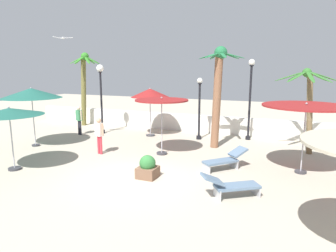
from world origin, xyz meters
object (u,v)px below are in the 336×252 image
(patio_umbrella_5, at_px, (31,93))
(lamp_post_0, at_px, (199,106))
(palm_tree_1, at_px, (309,97))
(patio_umbrella_2, at_px, (9,112))
(planter, at_px, (148,167))
(lounge_chair_0, at_px, (225,159))
(guest_0, at_px, (99,132))
(guest_1, at_px, (79,117))
(patio_umbrella_0, at_px, (306,108))
(patio_umbrella_3, at_px, (150,93))
(lounge_chair_2, at_px, (230,185))
(lamp_post_1, at_px, (250,94))
(seagull_0, at_px, (63,38))
(palm_tree_2, at_px, (218,87))
(patio_umbrella_1, at_px, (162,103))
(palm_tree_0, at_px, (84,81))
(lamp_post_2, at_px, (101,87))

(patio_umbrella_5, height_order, lamp_post_0, lamp_post_0)
(palm_tree_1, bearing_deg, patio_umbrella_5, -163.29)
(patio_umbrella_2, relative_size, lamp_post_0, 0.74)
(planter, bearing_deg, lounge_chair_0, 39.55)
(patio_umbrella_2, relative_size, guest_0, 1.49)
(guest_1, distance_m, planter, 8.58)
(patio_umbrella_0, xyz_separation_m, lamp_post_0, (-5.23, 3.85, -0.64))
(patio_umbrella_0, relative_size, patio_umbrella_3, 1.11)
(lounge_chair_2, bearing_deg, patio_umbrella_3, 131.51)
(patio_umbrella_3, height_order, lamp_post_1, lamp_post_1)
(lounge_chair_2, distance_m, guest_1, 11.55)
(patio_umbrella_3, relative_size, seagull_0, 3.26)
(palm_tree_2, bearing_deg, lamp_post_0, 133.88)
(lamp_post_0, distance_m, planter, 6.72)
(patio_umbrella_0, relative_size, patio_umbrella_5, 1.05)
(seagull_0, bearing_deg, palm_tree_1, 12.85)
(lounge_chair_0, bearing_deg, palm_tree_1, 51.13)
(planter, bearing_deg, palm_tree_2, 75.61)
(lamp_post_1, xyz_separation_m, lounge_chair_2, (0.56, -8.09, -2.18))
(guest_0, bearing_deg, lounge_chair_0, 0.85)
(patio_umbrella_5, bearing_deg, patio_umbrella_2, -55.76)
(patio_umbrella_2, distance_m, lamp_post_1, 11.77)
(patio_umbrella_1, xyz_separation_m, palm_tree_0, (-7.81, 4.55, 0.73))
(palm_tree_1, bearing_deg, lamp_post_0, 171.17)
(patio_umbrella_1, xyz_separation_m, patio_umbrella_5, (-6.64, -1.13, 0.34))
(patio_umbrella_5, distance_m, lamp_post_2, 4.18)
(patio_umbrella_1, relative_size, guest_0, 1.57)
(patio_umbrella_2, distance_m, lamp_post_0, 9.41)
(lounge_chair_2, xyz_separation_m, planter, (-3.14, 0.57, -0.02))
(planter, bearing_deg, lamp_post_2, 135.87)
(palm_tree_0, bearing_deg, guest_0, -47.73)
(patio_umbrella_3, height_order, guest_1, patio_umbrella_3)
(lamp_post_2, bearing_deg, planter, -44.13)
(lamp_post_1, xyz_separation_m, lamp_post_2, (-8.56, -1.73, 0.25))
(patio_umbrella_3, height_order, lamp_post_0, lamp_post_0)
(patio_umbrella_2, bearing_deg, lounge_chair_2, 4.58)
(patio_umbrella_1, xyz_separation_m, planter, (0.74, -2.99, -2.00))
(palm_tree_1, bearing_deg, lamp_post_2, 179.53)
(patio_umbrella_3, distance_m, patio_umbrella_5, 6.28)
(patio_umbrella_5, height_order, palm_tree_0, palm_tree_0)
(patio_umbrella_0, xyz_separation_m, palm_tree_0, (-13.78, 4.84, 0.59))
(palm_tree_2, distance_m, lounge_chair_0, 4.27)
(patio_umbrella_3, xyz_separation_m, lamp_post_1, (5.50, 1.25, 0.05))
(patio_umbrella_3, bearing_deg, lamp_post_0, 5.25)
(palm_tree_0, xyz_separation_m, palm_tree_2, (9.88, -2.39, -0.04))
(patio_umbrella_3, xyz_separation_m, guest_0, (-0.53, -4.35, -1.49))
(patio_umbrella_5, distance_m, palm_tree_0, 5.81)
(palm_tree_0, distance_m, lamp_post_0, 8.69)
(patio_umbrella_1, bearing_deg, seagull_0, 179.37)
(patio_umbrella_1, bearing_deg, guest_0, -158.47)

